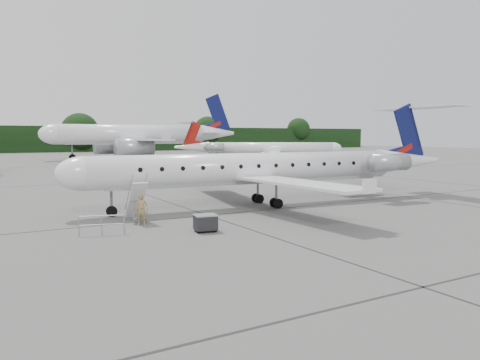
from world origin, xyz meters
TOP-DOWN VIEW (x-y plane):
  - ground at (0.00, 0.00)m, footprint 320.00×320.00m
  - treeline at (0.00, 130.00)m, footprint 260.00×4.00m
  - main_regional_jet at (-1.82, 4.43)m, footprint 31.14×23.47m
  - airstair at (-10.92, 2.86)m, footprint 1.01×2.32m
  - passenger at (-11.02, 1.58)m, footprint 0.77×0.68m
  - safety_railing at (-13.65, -0.08)m, footprint 2.13×0.72m
  - baggage_cart at (-8.71, -1.90)m, footprint 1.27×1.09m
  - bg_narrowbody at (11.74, 75.87)m, footprint 41.64×30.38m
  - bg_regional_right at (28.63, 47.82)m, footprint 35.63×32.88m

SIDE VIEW (x-z plane):
  - ground at x=0.00m, z-range 0.00..0.00m
  - baggage_cart at x=-8.71m, z-range 0.00..0.97m
  - safety_railing at x=-13.65m, z-range 0.00..1.00m
  - passenger at x=-11.02m, z-range 0.00..1.78m
  - airstair at x=-10.92m, z-range 0.00..2.38m
  - main_regional_jet at x=-1.82m, z-range 0.00..7.60m
  - bg_regional_right at x=28.63m, z-range 0.00..7.61m
  - treeline at x=0.00m, z-range 0.00..8.00m
  - bg_narrowbody at x=11.74m, z-range 0.00..14.73m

